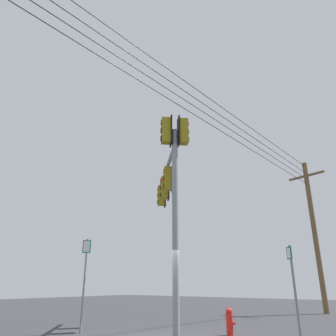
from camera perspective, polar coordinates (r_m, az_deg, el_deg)
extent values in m
cylinder|color=gray|center=(10.13, 1.30, -10.02)|extent=(0.20, 0.20, 6.49)
cylinder|color=gray|center=(13.62, -0.54, -1.05)|extent=(4.17, 4.37, 0.14)
cube|color=olive|center=(11.09, -0.37, 6.55)|extent=(0.42, 0.42, 0.90)
cube|color=black|center=(11.11, 0.51, 6.51)|extent=(0.33, 0.35, 1.04)
cylinder|color=red|center=(11.21, -1.21, 7.97)|extent=(0.16, 0.17, 0.20)
cylinder|color=#3C2703|center=(11.07, -1.22, 6.60)|extent=(0.16, 0.17, 0.20)
cylinder|color=black|center=(10.94, -1.23, 5.19)|extent=(0.16, 0.17, 0.20)
cube|color=olive|center=(11.16, 2.71, 6.38)|extent=(0.42, 0.42, 0.90)
cube|color=black|center=(11.14, 1.84, 6.43)|extent=(0.33, 0.35, 1.04)
cylinder|color=red|center=(11.33, 3.52, 7.70)|extent=(0.16, 0.17, 0.20)
cylinder|color=#3C2703|center=(11.19, 3.55, 6.33)|extent=(0.16, 0.17, 0.20)
cylinder|color=black|center=(11.06, 3.58, 4.94)|extent=(0.16, 0.17, 0.20)
cube|color=olive|center=(12.44, 0.01, -1.89)|extent=(0.42, 0.42, 0.90)
cube|color=black|center=(12.45, 0.79, -1.91)|extent=(0.32, 0.36, 1.04)
cylinder|color=red|center=(12.52, -0.74, -0.56)|extent=(0.16, 0.17, 0.20)
cylinder|color=#3C2703|center=(12.43, -0.75, -1.87)|extent=(0.16, 0.17, 0.20)
cylinder|color=black|center=(12.34, -0.76, -3.19)|extent=(0.16, 0.17, 0.20)
cube|color=olive|center=(13.65, -0.64, -3.51)|extent=(0.42, 0.42, 0.90)
cube|color=black|center=(13.67, 0.07, -3.53)|extent=(0.33, 0.35, 1.04)
cylinder|color=red|center=(13.72, -1.32, -2.28)|extent=(0.16, 0.17, 0.20)
cylinder|color=#3C2703|center=(13.64, -1.33, -3.49)|extent=(0.16, 0.17, 0.20)
cylinder|color=black|center=(13.56, -1.34, -4.71)|extent=(0.16, 0.17, 0.20)
cube|color=olive|center=(14.87, -1.18, -4.87)|extent=(0.42, 0.42, 0.90)
cube|color=black|center=(14.89, -0.52, -4.89)|extent=(0.34, 0.34, 1.04)
cylinder|color=red|center=(14.93, -1.80, -3.73)|extent=(0.16, 0.16, 0.20)
cylinder|color=#3C2703|center=(14.85, -1.81, -4.84)|extent=(0.16, 0.16, 0.20)
cylinder|color=black|center=(14.78, -1.82, -5.97)|extent=(0.16, 0.16, 0.20)
cylinder|color=brown|center=(21.60, 24.34, -10.30)|extent=(0.29, 0.29, 8.85)
cube|color=brown|center=(22.36, 23.07, -1.28)|extent=(2.29, 0.67, 0.12)
cylinder|color=slate|center=(12.29, -14.51, -19.12)|extent=(0.07, 0.07, 3.08)
cube|color=#0C7238|center=(12.31, -14.07, -13.22)|extent=(0.27, 0.17, 0.45)
cube|color=white|center=(12.30, -14.09, -13.21)|extent=(0.21, 0.12, 0.39)
cylinder|color=red|center=(11.77, 10.76, -25.33)|extent=(0.22, 0.22, 0.65)
sphere|color=red|center=(11.73, 10.63, -23.46)|extent=(0.20, 0.20, 0.20)
cylinder|color=red|center=(11.75, 11.50, -25.13)|extent=(0.12, 0.12, 0.09)
cylinder|color=slate|center=(10.48, 21.43, -19.69)|extent=(0.07, 0.07, 2.63)
cube|color=#0C7238|center=(10.50, 20.48, -13.80)|extent=(0.21, 0.20, 0.35)
cube|color=white|center=(10.49, 20.41, -13.81)|extent=(0.15, 0.14, 0.29)
cylinder|color=black|center=(10.88, -3.40, 14.08)|extent=(2.51, 28.06, 0.31)
cylinder|color=black|center=(11.09, -3.36, 15.67)|extent=(2.51, 28.06, 0.31)
cylinder|color=black|center=(11.31, -3.32, 17.25)|extent=(2.51, 28.06, 0.31)
cylinder|color=black|center=(11.59, -3.28, 19.04)|extent=(2.51, 28.06, 0.31)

